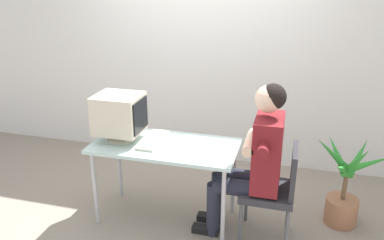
{
  "coord_description": "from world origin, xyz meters",
  "views": [
    {
      "loc": [
        1.04,
        -2.92,
        2.14
      ],
      "look_at": [
        0.24,
        0.0,
        1.0
      ],
      "focal_mm": 36.37,
      "sensor_mm": 36.0,
      "label": 1
    }
  ],
  "objects": [
    {
      "name": "person_seated",
      "position": [
        0.79,
        -0.04,
        0.75
      ],
      "size": [
        0.71,
        0.6,
        1.37
      ],
      "color": "maroon",
      "rests_on": "ground_plane"
    },
    {
      "name": "office_chair",
      "position": [
        0.97,
        -0.04,
        0.5
      ],
      "size": [
        0.43,
        0.43,
        0.86
      ],
      "color": "#4C4C51",
      "rests_on": "ground_plane"
    },
    {
      "name": "potted_plant",
      "position": [
        1.56,
        0.34,
        0.35
      ],
      "size": [
        0.68,
        0.68,
        0.88
      ],
      "color": "#9E6647",
      "rests_on": "ground_plane"
    },
    {
      "name": "wall_back",
      "position": [
        0.3,
        1.4,
        1.5
      ],
      "size": [
        8.0,
        0.1,
        3.0
      ],
      "primitive_type": "cube",
      "color": "silver",
      "rests_on": "ground_plane"
    },
    {
      "name": "crt_monitor",
      "position": [
        -0.41,
        -0.01,
        0.99
      ],
      "size": [
        0.4,
        0.35,
        0.42
      ],
      "color": "beige",
      "rests_on": "desk"
    },
    {
      "name": "keyboard",
      "position": [
        -0.12,
        0.03,
        0.76
      ],
      "size": [
        0.16,
        0.45,
        0.03
      ],
      "color": "beige",
      "rests_on": "desk"
    },
    {
      "name": "ground_plane",
      "position": [
        0.0,
        0.0,
        0.0
      ],
      "size": [
        12.0,
        12.0,
        0.0
      ],
      "primitive_type": "plane",
      "color": "gray"
    },
    {
      "name": "desk",
      "position": [
        0.0,
        0.0,
        0.68
      ],
      "size": [
        1.27,
        0.62,
        0.75
      ],
      "color": "#B7B7BC",
      "rests_on": "ground_plane"
    }
  ]
}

